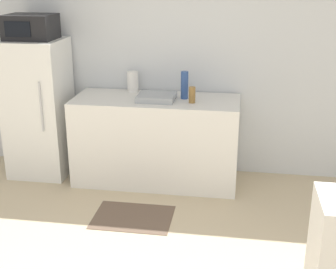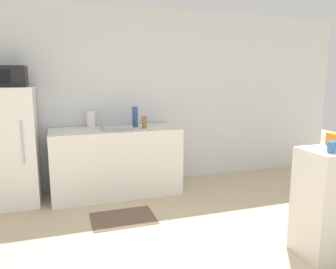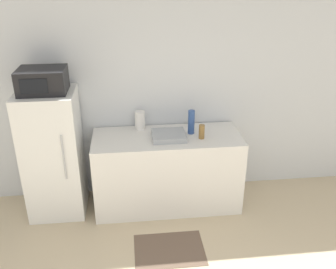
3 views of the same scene
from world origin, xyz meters
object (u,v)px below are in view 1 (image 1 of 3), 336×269
Objects in this scene: bottle_short at (192,95)px; bottle_tall at (185,85)px; microwave at (31,27)px; paper_towel_roll at (133,82)px; refrigerator at (39,108)px.

bottle_tall is at bearing 122.30° from bottle_short.
paper_towel_roll is at bearing 12.37° from microwave.
paper_towel_roll reaches higher than bottle_short.
refrigerator is at bearing -178.95° from bottle_tall.
bottle_tall is at bearing 1.05° from refrigerator.
bottle_tall is 1.74× the size of bottle_short.
microwave is at bearing -178.90° from bottle_tall.
microwave is 1.71m from bottle_tall.
bottle_short is 0.77m from paper_towel_roll.
bottle_short is at bearing -26.58° from paper_towel_roll.
bottle_short is 0.73× the size of paper_towel_roll.
microwave is at bearing 175.94° from bottle_short.
refrigerator is 1.73m from bottle_short.
refrigerator is 6.70× the size of paper_towel_roll.
bottle_tall reaches higher than paper_towel_roll.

